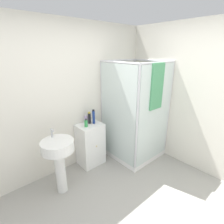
% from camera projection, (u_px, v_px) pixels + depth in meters
% --- Properties ---
extents(wall_back, '(6.40, 0.06, 2.50)m').
position_uv_depth(wall_back, '(64.00, 100.00, 2.88)').
color(wall_back, silver).
rests_on(wall_back, ground_plane).
extents(wall_right, '(0.06, 6.40, 2.50)m').
position_uv_depth(wall_right, '(214.00, 103.00, 2.73)').
color(wall_right, silver).
rests_on(wall_right, ground_plane).
extents(shower_enclosure, '(0.94, 0.97, 1.87)m').
position_uv_depth(shower_enclosure, '(135.00, 134.00, 3.43)').
color(shower_enclosure, white).
rests_on(shower_enclosure, ground_plane).
extents(vanity_cabinet, '(0.44, 0.38, 0.79)m').
position_uv_depth(vanity_cabinet, '(90.00, 144.00, 3.22)').
color(vanity_cabinet, white).
rests_on(vanity_cabinet, ground_plane).
extents(sink, '(0.46, 0.46, 0.98)m').
position_uv_depth(sink, '(59.00, 155.00, 2.48)').
color(sink, white).
rests_on(sink, ground_plane).
extents(soap_dispenser, '(0.06, 0.06, 0.15)m').
position_uv_depth(soap_dispenser, '(86.00, 123.00, 2.99)').
color(soap_dispenser, green).
rests_on(soap_dispenser, vanity_cabinet).
extents(shampoo_bottle_tall_black, '(0.05, 0.05, 0.22)m').
position_uv_depth(shampoo_bottle_tall_black, '(89.00, 118.00, 3.11)').
color(shampoo_bottle_tall_black, black).
rests_on(shampoo_bottle_tall_black, vanity_cabinet).
extents(shampoo_bottle_blue, '(0.05, 0.05, 0.26)m').
position_uv_depth(shampoo_bottle_blue, '(94.00, 117.00, 3.11)').
color(shampoo_bottle_blue, navy).
rests_on(shampoo_bottle_blue, vanity_cabinet).
extents(lotion_bottle_white, '(0.06, 0.06, 0.17)m').
position_uv_depth(lotion_bottle_white, '(86.00, 119.00, 3.14)').
color(lotion_bottle_white, '#B299C6').
rests_on(lotion_bottle_white, vanity_cabinet).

